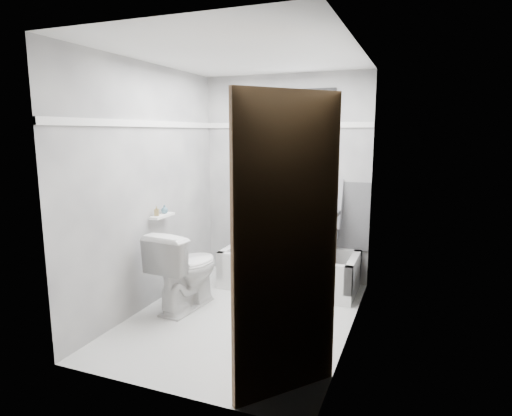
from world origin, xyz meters
The scene contains 19 objects.
floor centered at (0.00, 0.00, 0.00)m, with size 2.60×2.60×0.00m, color white.
ceiling centered at (0.00, 0.00, 2.40)m, with size 2.60×2.60×0.00m, color silver.
wall_back centered at (0.00, 1.30, 1.20)m, with size 2.00×0.02×2.40m, color slate.
wall_front centered at (0.00, -1.30, 1.20)m, with size 2.00×0.02×2.40m, color slate.
wall_left centered at (-1.00, 0.00, 1.20)m, with size 0.02×2.60×2.40m, color slate.
wall_right centered at (1.00, 0.00, 1.20)m, with size 0.02×2.60×2.40m, color slate.
bathtub centered at (0.18, 0.93, 0.21)m, with size 1.50×0.70×0.42m, color silver, non-canonical shape.
office_chair centered at (0.39, 0.96, 0.68)m, with size 0.64×0.64×1.11m, color slate, non-canonical shape.
toilet centered at (-0.62, 0.02, 0.40)m, with size 0.45×0.81×0.79m, color white.
door centered at (0.98, -1.28, 1.00)m, with size 0.78×0.78×2.00m, color brown, non-canonical shape.
window centered at (0.25, 1.29, 2.02)m, with size 0.66×0.04×0.40m, color black, non-canonical shape.
backerboard centered at (0.25, 1.29, 0.80)m, with size 1.50×0.02×0.78m, color #4C4C4F.
trim_back centered at (0.00, 1.29, 1.82)m, with size 2.00×0.02×0.06m, color white.
trim_left centered at (-0.99, 0.00, 1.82)m, with size 0.02×2.60×0.06m, color white.
pole centered at (-0.05, 1.06, 1.05)m, with size 0.02×0.02×1.95m, color white.
shelf centered at (-0.93, 0.10, 0.90)m, with size 0.10×0.32×0.03m, color white.
soap_bottle_a centered at (-0.94, 0.02, 0.97)m, with size 0.04×0.04×0.10m, color olive.
soap_bottle_b centered at (-0.94, 0.16, 0.96)m, with size 0.07×0.07×0.09m, color #456B7E.
faucet centered at (-0.20, 1.27, 0.55)m, with size 0.26×0.10×0.16m, color silver, non-canonical shape.
Camera 1 is at (1.51, -3.53, 1.74)m, focal length 30.00 mm.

